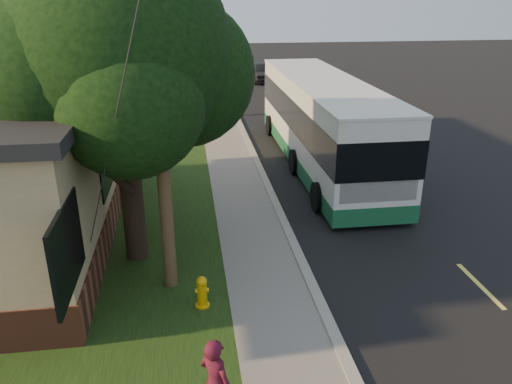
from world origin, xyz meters
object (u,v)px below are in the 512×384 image
leafy_tree (120,56)px  distant_car (262,71)px  bare_tree_near (171,79)px  fire_hydrant (202,292)px  skateboarder (216,383)px  transit_bus (322,120)px  traffic_signal (222,35)px  bare_tree_far (180,55)px  dumpster (23,191)px  utility_pole (157,92)px

leafy_tree → distant_car: (7.36, 26.88, -4.42)m
bare_tree_near → distant_car: (6.69, 11.53, -1.41)m
fire_hydrant → skateboarder: 3.31m
leafy_tree → distant_car: leafy_tree is taller
transit_bus → leafy_tree: bearing=-135.0°
bare_tree_near → traffic_signal: traffic_signal is taller
fire_hydrant → bare_tree_near: size_ratio=0.17×
bare_tree_near → transit_bus: size_ratio=0.34×
bare_tree_near → bare_tree_far: (0.50, 12.00, -0.15)m
fire_hydrant → dumpster: bearing=131.9°
transit_bus → traffic_signal: bearing=94.8°
utility_pole → transit_bus: utility_pole is taller
bare_tree_near → traffic_signal: 16.52m
bare_tree_near → bare_tree_far: 12.01m
bare_tree_far → transit_bus: bare_tree_far is taller
fire_hydrant → bare_tree_far: bare_tree_far is taller
transit_bus → dumpster: size_ratio=6.58×
utility_pole → bare_tree_far: utility_pole is taller
bare_tree_far → transit_bus: 21.37m
transit_bus → dumpster: transit_bus is taller
fire_hydrant → traffic_signal: size_ratio=0.13×
bare_tree_far → distant_car: size_ratio=0.92×
fire_hydrant → transit_bus: transit_bus is taller
leafy_tree → distant_car: 28.21m
fire_hydrant → utility_pole: size_ratio=0.08×
leafy_tree → bare_tree_near: leafy_tree is taller
utility_pole → distant_car: 29.52m
fire_hydrant → traffic_signal: bearing=84.8°
traffic_signal → skateboarder: bearing=-94.6°
bare_tree_near → transit_bus: (6.06, -8.63, -0.34)m
leafy_tree → traffic_signal: bearing=81.5°
utility_pole → bare_tree_near: utility_pole is taller
bare_tree_far → transit_bus: (5.56, -20.63, -0.19)m
utility_pole → fire_hydrant: bearing=-54.6°
utility_pole → dumpster: utility_pole is taller
utility_pole → leafy_tree: (-0.87, 1.66, 0.54)m
utility_pole → distant_car: bearing=77.2°
traffic_signal → skateboarder: traffic_signal is taller
skateboarder → distant_car: (5.69, 32.80, -0.14)m
bare_tree_far → traffic_signal: size_ratio=0.73×
utility_pole → bare_tree_near: (-0.19, 17.01, -2.48)m
leafy_tree → traffic_signal: leafy_tree is taller
leafy_tree → transit_bus: leafy_tree is taller
skateboarder → distant_car: skateboarder is taller
leafy_tree → distant_car: size_ratio=1.78×
distant_car → traffic_signal: bearing=118.4°
traffic_signal → dumpster: (-8.43, -28.06, -2.40)m
leafy_tree → utility_pole: bearing=-62.4°
utility_pole → leafy_tree: 1.94m
traffic_signal → dumpster: bearing=-106.7°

